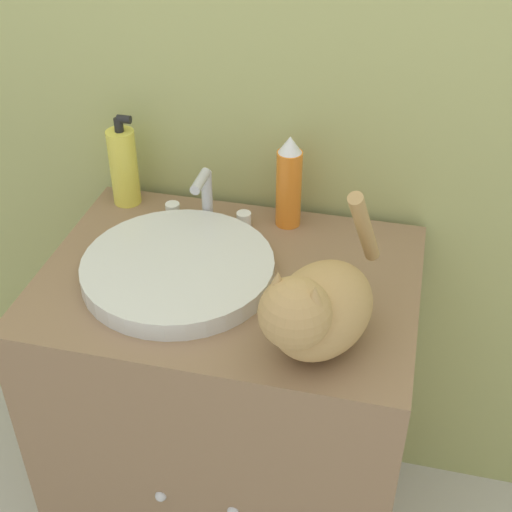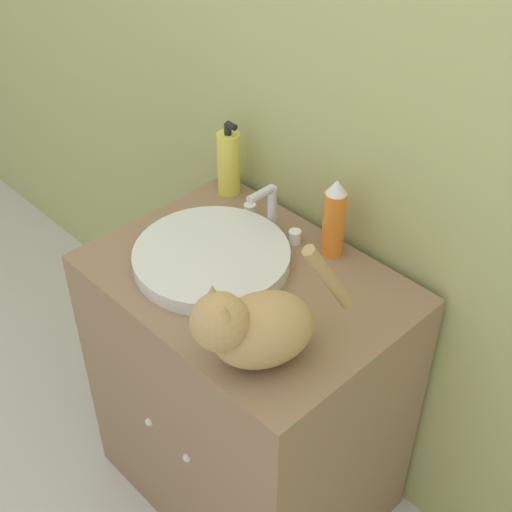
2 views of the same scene
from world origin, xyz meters
The scene contains 7 objects.
wall_back centered at (0.00, 0.59, 1.25)m, with size 6.00×0.05×2.50m.
vanity_cabinet centered at (0.00, 0.27, 0.41)m, with size 0.75×0.56×0.82m.
sink_basin centered at (-0.10, 0.25, 0.84)m, with size 0.38×0.38×0.04m.
faucet centered at (-0.10, 0.45, 0.87)m, with size 0.20×0.10×0.14m.
cat centered at (0.20, 0.10, 0.91)m, with size 0.23×0.36×0.26m.
soap_bottle centered at (-0.30, 0.49, 0.91)m, with size 0.06×0.06×0.22m.
spray_bottle centered at (0.08, 0.49, 0.92)m, with size 0.06×0.06×0.21m.
Camera 2 is at (0.94, -0.61, 1.91)m, focal length 50.00 mm.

